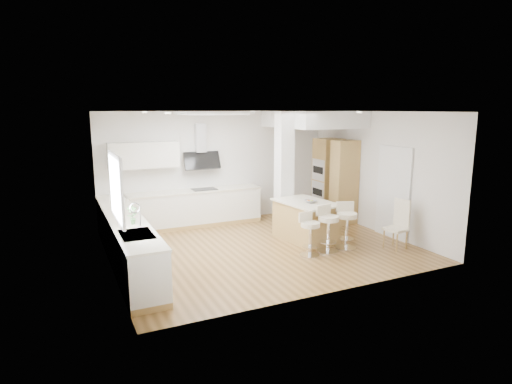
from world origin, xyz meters
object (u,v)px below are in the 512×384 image
dining_chair (399,222)px  bar_stool_b (328,226)px  peninsula (306,220)px  bar_stool_a (310,232)px  bar_stool_c (346,223)px

dining_chair → bar_stool_b: bearing=153.5°
peninsula → dining_chair: dining_chair is taller
bar_stool_a → dining_chair: 1.97m
bar_stool_b → bar_stool_c: 0.49m
bar_stool_b → peninsula: bearing=77.7°
peninsula → bar_stool_c: bearing=-69.7°
peninsula → dining_chair: size_ratio=1.49×
bar_stool_a → dining_chair: bearing=-23.1°
bar_stool_a → bar_stool_b: 0.45m
bar_stool_a → bar_stool_c: bar_stool_c is taller
bar_stool_a → bar_stool_c: bearing=-7.7°
peninsula → bar_stool_c: bar_stool_c is taller
peninsula → bar_stool_b: bar_stool_b is taller
bar_stool_a → dining_chair: size_ratio=0.85×
peninsula → bar_stool_a: (-0.49, -0.93, 0.05)m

